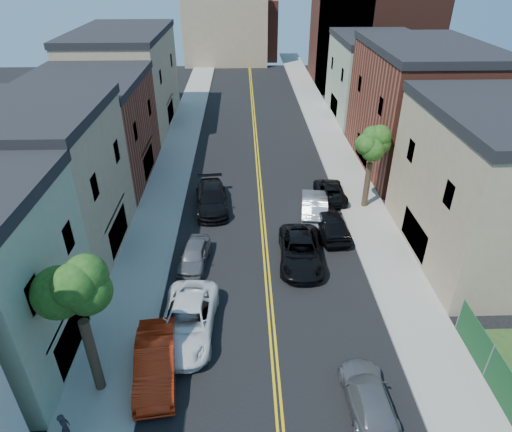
{
  "coord_description": "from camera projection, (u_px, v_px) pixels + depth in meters",
  "views": [
    {
      "loc": [
        -1.35,
        0.8,
        16.83
      ],
      "look_at": [
        -0.57,
        25.55,
        2.0
      ],
      "focal_mm": 30.86,
      "sensor_mm": 36.0,
      "label": 1
    }
  ],
  "objects": [
    {
      "name": "sidewalk_left",
      "position": [
        175.0,
        157.0,
        42.04
      ],
      "size": [
        3.2,
        100.0,
        0.15
      ],
      "primitive_type": "cube",
      "color": "gray",
      "rests_on": "ground"
    },
    {
      "name": "sidewalk_right",
      "position": [
        339.0,
        155.0,
        42.47
      ],
      "size": [
        3.2,
        100.0,
        0.15
      ],
      "primitive_type": "cube",
      "color": "gray",
      "rests_on": "ground"
    },
    {
      "name": "curb_left",
      "position": [
        193.0,
        157.0,
        42.09
      ],
      "size": [
        0.3,
        100.0,
        0.15
      ],
      "primitive_type": "cube",
      "color": "gray",
      "rests_on": "ground"
    },
    {
      "name": "curb_right",
      "position": [
        321.0,
        155.0,
        42.42
      ],
      "size": [
        0.3,
        100.0,
        0.15
      ],
      "primitive_type": "cube",
      "color": "gray",
      "rests_on": "ground"
    },
    {
      "name": "bldg_left_tan_near",
      "position": [
        36.0,
        189.0,
        26.74
      ],
      "size": [
        9.0,
        10.0,
        9.0
      ],
      "primitive_type": "cube",
      "color": "#998466",
      "rests_on": "ground"
    },
    {
      "name": "bldg_left_brick",
      "position": [
        90.0,
        133.0,
        36.43
      ],
      "size": [
        9.0,
        12.0,
        8.0
      ],
      "primitive_type": "cube",
      "color": "brown",
      "rests_on": "ground"
    },
    {
      "name": "bldg_left_tan_far",
      "position": [
        126.0,
        82.0,
        48.05
      ],
      "size": [
        9.0,
        16.0,
        9.5
      ],
      "primitive_type": "cube",
      "color": "#998466",
      "rests_on": "ground"
    },
    {
      "name": "bldg_right_tan",
      "position": [
        497.0,
        190.0,
        26.64
      ],
      "size": [
        9.0,
        12.0,
        9.0
      ],
      "primitive_type": "cube",
      "color": "#998466",
      "rests_on": "ground"
    },
    {
      "name": "bldg_right_brick",
      "position": [
        418.0,
        111.0,
        38.39
      ],
      "size": [
        9.0,
        14.0,
        10.0
      ],
      "primitive_type": "cube",
      "color": "brown",
      "rests_on": "ground"
    },
    {
      "name": "bldg_right_palegrn",
      "position": [
        375.0,
        80.0,
        50.78
      ],
      "size": [
        9.0,
        12.0,
        8.5
      ],
      "primitive_type": "cube",
      "color": "gray",
      "rests_on": "ground"
    },
    {
      "name": "church",
      "position": [
        366.0,
        32.0,
        62.22
      ],
      "size": [
        16.2,
        14.2,
        22.6
      ],
      "color": "#4C2319",
      "rests_on": "ground"
    },
    {
      "name": "backdrop_left",
      "position": [
        226.0,
        27.0,
        75.11
      ],
      "size": [
        14.0,
        8.0,
        12.0
      ],
      "primitive_type": "cube",
      "color": "#998466",
      "rests_on": "ground"
    },
    {
      "name": "backdrop_center",
      "position": [
        249.0,
        30.0,
        79.17
      ],
      "size": [
        10.0,
        8.0,
        10.0
      ],
      "primitive_type": "cube",
      "color": "brown",
      "rests_on": "ground"
    },
    {
      "name": "tree_left_mid",
      "position": [
        71.0,
        273.0,
        16.41
      ],
      "size": [
        5.2,
        5.2,
        9.29
      ],
      "color": "#36271B",
      "rests_on": "sidewalk_left"
    },
    {
      "name": "tree_right_far",
      "position": [
        374.0,
        136.0,
        30.98
      ],
      "size": [
        4.4,
        4.4,
        8.03
      ],
      "color": "#36271B",
      "rests_on": "sidewalk_right"
    },
    {
      "name": "red_sedan",
      "position": [
        156.0,
        362.0,
        20.03
      ],
      "size": [
        2.34,
        5.19,
        1.65
      ],
      "primitive_type": "imported",
      "rotation": [
        0.0,
        0.0,
        0.12
      ],
      "color": "#AD240B",
      "rests_on": "ground"
    },
    {
      "name": "white_pickup",
      "position": [
        188.0,
        320.0,
        22.3
      ],
      "size": [
        3.05,
        6.02,
        1.63
      ],
      "primitive_type": "imported",
      "rotation": [
        0.0,
        0.0,
        -0.06
      ],
      "color": "white",
      "rests_on": "ground"
    },
    {
      "name": "grey_car_left",
      "position": [
        194.0,
        255.0,
        27.32
      ],
      "size": [
        2.06,
        4.2,
        1.38
      ],
      "primitive_type": "imported",
      "rotation": [
        0.0,
        0.0,
        -0.11
      ],
      "color": "#56585D",
      "rests_on": "ground"
    },
    {
      "name": "black_car_left",
      "position": [
        212.0,
        199.0,
        33.36
      ],
      "size": [
        2.85,
        5.88,
        1.65
      ],
      "primitive_type": "imported",
      "rotation": [
        0.0,
        0.0,
        0.1
      ],
      "color": "black",
      "rests_on": "ground"
    },
    {
      "name": "grey_car_right",
      "position": [
        369.0,
        397.0,
        18.63
      ],
      "size": [
        1.95,
        4.55,
        1.31
      ],
      "primitive_type": "imported",
      "rotation": [
        0.0,
        0.0,
        3.17
      ],
      "color": "#575A5F",
      "rests_on": "ground"
    },
    {
      "name": "black_car_right",
      "position": [
        330.0,
        222.0,
        30.37
      ],
      "size": [
        2.46,
        5.18,
        1.71
      ],
      "primitive_type": "imported",
      "rotation": [
        0.0,
        0.0,
        3.23
      ],
      "color": "black",
      "rests_on": "ground"
    },
    {
      "name": "silver_car_right",
      "position": [
        314.0,
        206.0,
        32.25
      ],
      "size": [
        2.47,
        5.4,
        1.72
      ],
      "primitive_type": "imported",
      "rotation": [
        0.0,
        0.0,
        3.01
      ],
      "color": "#A1A2A8",
      "rests_on": "ground"
    },
    {
      "name": "dark_car_right_far",
      "position": [
        330.0,
        191.0,
        34.86
      ],
      "size": [
        2.18,
        4.66,
        1.29
      ],
      "primitive_type": "imported",
      "rotation": [
        0.0,
        0.0,
        3.15
      ],
      "color": "black",
      "rests_on": "ground"
    },
    {
      "name": "black_suv_lane",
      "position": [
        301.0,
        251.0,
        27.54
      ],
      "size": [
        2.94,
        5.85,
        1.59
      ],
      "primitive_type": "imported",
      "rotation": [
        0.0,
        0.0,
        -0.05
      ],
      "color": "black",
      "rests_on": "ground"
    },
    {
      "name": "pedestrian_left",
      "position": [
        65.0,
        428.0,
        17.16
      ],
      "size": [
        0.55,
        0.65,
        1.53
      ],
      "primitive_type": "imported",
      "rotation": [
        0.0,
        0.0,
        1.95
      ],
      "color": "#212228",
      "rests_on": "sidewalk_left"
    }
  ]
}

